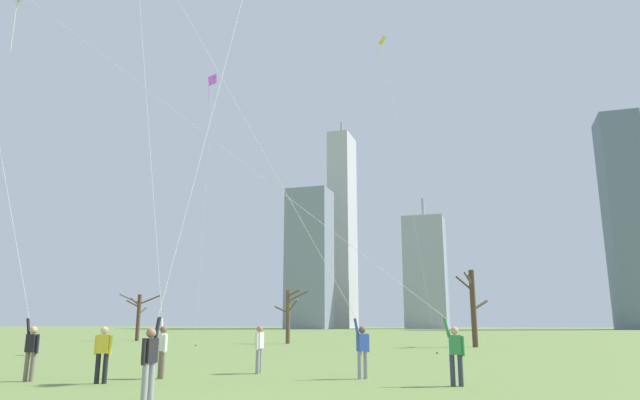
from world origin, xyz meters
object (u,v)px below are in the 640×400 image
at_px(kite_flyer_midfield_center_pink, 330,288).
at_px(kite_flyer_midfield_left_orange, 156,256).
at_px(bare_tree_leftmost, 138,314).
at_px(bare_tree_rightmost, 473,303).
at_px(bystander_strolling_midfield, 103,351).
at_px(distant_kite_low_near_trees_purple, 212,95).
at_px(distant_kite_high_overhead_yellow, 387,67).
at_px(bare_tree_center, 289,314).
at_px(kite_flyer_midfield_right_white, 317,238).
at_px(kite_flyer_far_back_teal, 14,242).
at_px(kite_flyer_foreground_left_blue, 200,167).
at_px(bystander_far_off_by_trees, 259,347).

relative_size(kite_flyer_midfield_center_pink, kite_flyer_midfield_left_orange, 0.92).
xyz_separation_m(bare_tree_leftmost, bare_tree_rightmost, (31.23, -4.09, 0.58)).
bearing_deg(bystander_strolling_midfield, distant_kite_low_near_trees_purple, 113.99).
bearing_deg(distant_kite_low_near_trees_purple, kite_flyer_midfield_center_pink, -52.57).
height_order(bystander_strolling_midfield, distant_kite_high_overhead_yellow, distant_kite_high_overhead_yellow).
xyz_separation_m(bare_tree_leftmost, bare_tree_center, (16.18, -2.04, -0.09)).
distance_m(kite_flyer_midfield_left_orange, bare_tree_rightmost, 27.32).
height_order(kite_flyer_midfield_right_white, kite_flyer_far_back_teal, kite_flyer_far_back_teal).
height_order(kite_flyer_foreground_left_blue, bare_tree_center, kite_flyer_foreground_left_blue).
relative_size(kite_flyer_midfield_right_white, kite_flyer_foreground_left_blue, 0.81).
xyz_separation_m(bystander_far_off_by_trees, distant_kite_high_overhead_yellow, (2.00, 15.35, 17.43)).
distance_m(bystander_far_off_by_trees, bare_tree_leftmost, 37.39).
relative_size(distant_kite_high_overhead_yellow, bare_tree_leftmost, 4.77).
distance_m(kite_flyer_foreground_left_blue, bystander_far_off_by_trees, 7.38).
height_order(bystander_strolling_midfield, bare_tree_leftmost, bare_tree_leftmost).
bearing_deg(kite_flyer_midfield_left_orange, kite_flyer_foreground_left_blue, -44.02).
distance_m(kite_flyer_midfield_right_white, bystander_far_off_by_trees, 4.95).
height_order(bystander_strolling_midfield, distant_kite_low_near_trees_purple, distant_kite_low_near_trees_purple).
bearing_deg(kite_flyer_midfield_right_white, kite_flyer_far_back_teal, -166.86).
relative_size(kite_flyer_foreground_left_blue, bystander_strolling_midfield, 13.11).
bearing_deg(kite_flyer_midfield_left_orange, bare_tree_rightmost, 69.95).
relative_size(distant_kite_high_overhead_yellow, bare_tree_rightmost, 3.81).
relative_size(bystander_strolling_midfield, bystander_far_off_by_trees, 1.00).
bearing_deg(bystander_strolling_midfield, distant_kite_high_overhead_yellow, 75.52).
xyz_separation_m(kite_flyer_midfield_left_orange, bystander_far_off_by_trees, (3.09, 1.95, -3.07)).
relative_size(kite_flyer_midfield_center_pink, bystander_strolling_midfield, 10.05).
bearing_deg(kite_flyer_midfield_right_white, bare_tree_center, 112.60).
height_order(kite_flyer_far_back_teal, kite_flyer_foreground_left_blue, kite_flyer_foreground_left_blue).
height_order(kite_flyer_far_back_teal, bystander_strolling_midfield, kite_flyer_far_back_teal).
height_order(bystander_far_off_by_trees, bare_tree_rightmost, bare_tree_rightmost).
distance_m(kite_flyer_midfield_right_white, distant_kite_high_overhead_yellow, 22.45).
distance_m(kite_flyer_midfield_left_orange, bare_tree_center, 28.33).
xyz_separation_m(kite_flyer_midfield_center_pink, distant_kite_low_near_trees_purple, (-17.68, 23.10, 18.35)).
bearing_deg(distant_kite_high_overhead_yellow, bare_tree_center, 135.98).
distance_m(kite_flyer_foreground_left_blue, distant_kite_low_near_trees_purple, 34.45).
bearing_deg(bare_tree_leftmost, distant_kite_high_overhead_yellow, -24.79).
bearing_deg(bare_tree_center, bare_tree_leftmost, 172.83).
distance_m(kite_flyer_midfield_center_pink, kite_flyer_far_back_teal, 10.41).
distance_m(kite_flyer_foreground_left_blue, distant_kite_high_overhead_yellow, 24.18).
bearing_deg(kite_flyer_far_back_teal, kite_flyer_midfield_center_pink, 16.63).
bearing_deg(bare_tree_rightmost, distant_kite_low_near_trees_purple, -174.31).
bearing_deg(kite_flyer_far_back_teal, kite_flyer_midfield_left_orange, 33.57).
xyz_separation_m(kite_flyer_midfield_right_white, bare_tree_leftmost, (-27.80, 29.96, -1.83)).
xyz_separation_m(kite_flyer_midfield_right_white, bystander_far_off_by_trees, (-2.85, 2.17, -3.41)).
distance_m(kite_flyer_midfield_left_orange, distant_kite_high_overhead_yellow, 23.05).
relative_size(bystander_far_off_by_trees, bare_tree_leftmost, 0.37).
bearing_deg(bare_tree_leftmost, bare_tree_center, -7.17).
relative_size(kite_flyer_far_back_teal, bare_tree_center, 3.71).
bearing_deg(bare_tree_rightmost, kite_flyer_far_back_teal, -114.96).
height_order(bystander_far_off_by_trees, distant_kite_low_near_trees_purple, distant_kite_low_near_trees_purple).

